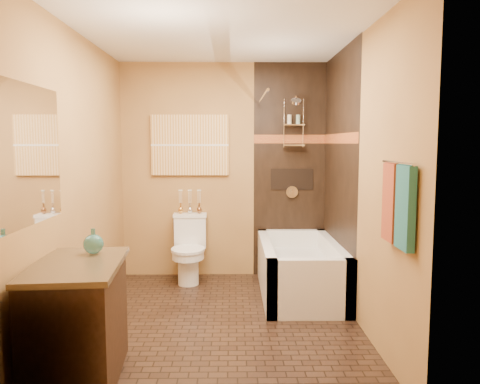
{
  "coord_description": "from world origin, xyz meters",
  "views": [
    {
      "loc": [
        0.11,
        -4.0,
        1.57
      ],
      "look_at": [
        0.17,
        0.4,
        1.11
      ],
      "focal_mm": 35.0,
      "sensor_mm": 36.0,
      "label": 1
    }
  ],
  "objects_px": {
    "bathtub": "(300,273)",
    "vanity": "(78,321)",
    "sunset_painting": "(190,145)",
    "toilet": "(189,248)"
  },
  "relations": [
    {
      "from": "sunset_painting",
      "to": "bathtub",
      "type": "bearing_deg",
      "value": -31.22
    },
    {
      "from": "sunset_painting",
      "to": "bathtub",
      "type": "height_order",
      "value": "sunset_painting"
    },
    {
      "from": "sunset_painting",
      "to": "vanity",
      "type": "bearing_deg",
      "value": -102.05
    },
    {
      "from": "sunset_painting",
      "to": "vanity",
      "type": "distance_m",
      "value": 2.78
    },
    {
      "from": "sunset_painting",
      "to": "bathtub",
      "type": "distance_m",
      "value": 1.93
    },
    {
      "from": "sunset_painting",
      "to": "vanity",
      "type": "relative_size",
      "value": 0.95
    },
    {
      "from": "bathtub",
      "to": "vanity",
      "type": "bearing_deg",
      "value": -134.58
    },
    {
      "from": "vanity",
      "to": "toilet",
      "type": "bearing_deg",
      "value": 71.67
    },
    {
      "from": "toilet",
      "to": "vanity",
      "type": "height_order",
      "value": "vanity"
    },
    {
      "from": "toilet",
      "to": "bathtub",
      "type": "bearing_deg",
      "value": -23.95
    }
  ]
}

